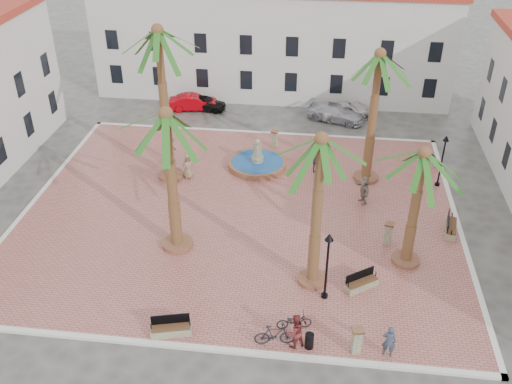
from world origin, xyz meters
TOP-DOWN VIEW (x-y plane):
  - ground at (0.00, 0.00)m, footprint 120.00×120.00m
  - plaza at (0.00, 0.00)m, footprint 26.00×22.00m
  - kerb_n at (0.00, 11.00)m, footprint 26.30×0.30m
  - kerb_s at (0.00, -11.00)m, footprint 26.30×0.30m
  - kerb_e at (13.00, 0.00)m, footprint 0.30×22.30m
  - kerb_w at (-13.00, 0.00)m, footprint 0.30×22.30m
  - building_north at (-0.00, 19.99)m, footprint 30.40×7.40m
  - fountain at (0.39, 5.64)m, footprint 4.06×4.06m
  - palm_nw at (-5.20, 3.50)m, footprint 5.50×5.50m
  - palm_sw at (-2.94, -3.84)m, footprint 5.53×5.53m
  - palm_s at (4.64, -5.90)m, footprint 4.98×4.98m
  - palm_e at (9.56, -3.69)m, footprint 4.94×4.94m
  - palm_ne at (7.76, 4.87)m, footprint 5.33×5.33m
  - bench_s at (-1.63, -10.38)m, footprint 1.95×1.02m
  - bench_se at (7.12, -6.13)m, footprint 1.79×1.49m
  - bench_e at (12.38, -0.63)m, footprint 0.92×1.98m
  - bench_ne at (12.38, 7.69)m, footprint 1.04×1.68m
  - lamppost_s at (5.30, -7.01)m, footprint 0.42×0.42m
  - lamppost_e at (12.40, 4.63)m, footprint 0.39×0.39m
  - bollard_se at (6.73, -10.40)m, footprint 0.58×0.58m
  - bollard_n at (1.30, 8.59)m, footprint 0.58×0.58m
  - bollard_e at (8.69, -2.18)m, footprint 0.59×0.59m
  - litter_bin at (4.68, -10.40)m, footprint 0.40×0.40m
  - cyclist_a at (8.12, -10.40)m, footprint 0.65×0.47m
  - bicycle_a at (3.93, -9.31)m, footprint 1.74×0.94m
  - cyclist_b at (4.03, -10.40)m, footprint 1.10×1.05m
  - bicycle_b at (3.14, -10.40)m, footprint 1.92×0.84m
  - pedestrian_fountain_a at (-3.99, 3.55)m, footprint 0.99×0.81m
  - pedestrian_fountain_b at (4.38, 5.43)m, footprint 0.97×0.53m
  - pedestrian_north at (-5.67, 5.50)m, footprint 1.04×1.42m
  - pedestrian_east at (7.46, 1.92)m, footprint 1.10×1.78m
  - car_black at (-5.23, 14.99)m, footprint 3.75×1.86m
  - car_red at (-6.13, 14.88)m, footprint 4.20×2.11m
  - car_silver at (5.69, 14.17)m, footprint 4.99×3.24m
  - car_white at (6.52, 14.89)m, footprint 4.87×3.42m

SIDE VIEW (x-z plane):
  - ground at x=0.00m, z-range 0.00..0.00m
  - plaza at x=0.00m, z-range 0.00..0.15m
  - kerb_n at x=0.00m, z-range 0.00..0.16m
  - kerb_s at x=0.00m, z-range 0.00..0.16m
  - kerb_e at x=13.00m, z-range 0.00..0.16m
  - kerb_w at x=-13.00m, z-range 0.00..0.16m
  - bench_ne at x=12.38m, z-range -0.03..0.81m
  - bench_se at x=7.12m, z-range -0.06..0.90m
  - bench_s at x=-1.63m, z-range -0.06..0.92m
  - bench_e at x=12.38m, z-range -0.07..0.94m
  - fountain at x=0.39m, z-range -0.61..1.48m
  - litter_bin at x=4.68m, z-range 0.15..0.93m
  - bicycle_a at x=3.93m, z-range 0.15..1.02m
  - car_black at x=-5.23m, z-range 0.00..1.23m
  - car_white at x=6.52m, z-range 0.00..1.23m
  - car_red at x=-6.13m, z-range 0.00..1.32m
  - car_silver at x=5.69m, z-range 0.00..1.35m
  - bicycle_b at x=3.14m, z-range 0.15..1.27m
  - bollard_n at x=1.30m, z-range 0.17..1.51m
  - bollard_e at x=8.69m, z-range 0.17..1.55m
  - bollard_se at x=6.73m, z-range 0.17..1.55m
  - pedestrian_fountain_b at x=4.38m, z-range 0.15..1.73m
  - cyclist_a at x=8.12m, z-range 0.15..1.81m
  - pedestrian_fountain_a at x=-3.99m, z-range 0.15..1.90m
  - cyclist_b at x=4.03m, z-range 0.15..1.95m
  - pedestrian_east at x=7.46m, z-range 0.15..1.98m
  - pedestrian_north at x=-5.67m, z-range 0.15..2.12m
  - lamppost_e at x=12.40m, z-range 0.79..4.39m
  - lamppost_s at x=5.30m, z-range 0.84..4.73m
  - building_north at x=0.00m, z-range 0.02..9.52m
  - palm_e at x=9.56m, z-range 2.49..9.43m
  - palm_sw at x=-2.94m, z-range 3.05..11.44m
  - palm_s at x=4.64m, z-range 3.19..11.68m
  - palm_ne at x=7.76m, z-range 3.32..12.24m
  - palm_nw at x=-5.20m, z-range 3.90..14.17m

